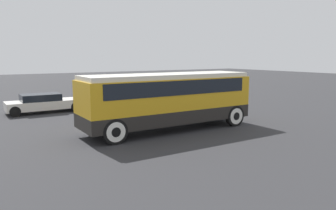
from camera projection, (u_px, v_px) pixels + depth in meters
The scene contains 4 objects.
ground_plane at pixel (168, 130), 16.97m from camera, with size 120.00×120.00×0.00m, color #2D2D30.
tour_bus at pixel (170, 96), 16.76m from camera, with size 9.04×2.56×2.91m.
parked_car_near at pixel (43, 103), 22.11m from camera, with size 4.76×1.88×1.28m.
parked_car_mid at pixel (175, 100), 23.51m from camera, with size 4.61×1.94×1.37m.
Camera 1 is at (-8.87, -14.02, 3.81)m, focal length 35.00 mm.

